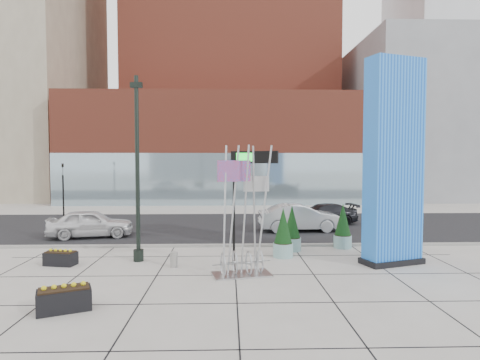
{
  "coord_description": "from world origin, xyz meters",
  "views": [
    {
      "loc": [
        0.75,
        -16.08,
        4.43
      ],
      "look_at": [
        1.26,
        2.0,
        3.48
      ],
      "focal_mm": 30.0,
      "sensor_mm": 36.0,
      "label": 1
    }
  ],
  "objects_px": {
    "blue_pylon": "(393,166)",
    "car_silver_mid": "(300,218)",
    "overhead_street_sign": "(251,166)",
    "car_white_west": "(91,224)",
    "public_art_sculpture": "(242,241)",
    "lamp_post": "(138,186)",
    "concrete_bollard": "(174,260)"
  },
  "relations": [
    {
      "from": "overhead_street_sign",
      "to": "car_silver_mid",
      "type": "height_order",
      "value": "overhead_street_sign"
    },
    {
      "from": "car_silver_mid",
      "to": "lamp_post",
      "type": "bearing_deg",
      "value": 126.88
    },
    {
      "from": "public_art_sculpture",
      "to": "overhead_street_sign",
      "type": "xyz_separation_m",
      "value": [
        0.55,
        3.8,
        2.81
      ]
    },
    {
      "from": "public_art_sculpture",
      "to": "car_silver_mid",
      "type": "xyz_separation_m",
      "value": [
        3.86,
        9.23,
        -0.48
      ]
    },
    {
      "from": "lamp_post",
      "to": "car_white_west",
      "type": "distance_m",
      "value": 7.09
    },
    {
      "from": "blue_pylon",
      "to": "public_art_sculpture",
      "type": "bearing_deg",
      "value": 174.92
    },
    {
      "from": "public_art_sculpture",
      "to": "car_white_west",
      "type": "height_order",
      "value": "public_art_sculpture"
    },
    {
      "from": "blue_pylon",
      "to": "concrete_bollard",
      "type": "distance_m",
      "value": 9.94
    },
    {
      "from": "overhead_street_sign",
      "to": "car_silver_mid",
      "type": "xyz_separation_m",
      "value": [
        3.31,
        5.43,
        -3.29
      ]
    },
    {
      "from": "overhead_street_sign",
      "to": "car_white_west",
      "type": "relative_size",
      "value": 1.04
    },
    {
      "from": "blue_pylon",
      "to": "car_white_west",
      "type": "xyz_separation_m",
      "value": [
        -14.72,
        6.1,
        -3.37
      ]
    },
    {
      "from": "concrete_bollard",
      "to": "overhead_street_sign",
      "type": "bearing_deg",
      "value": 37.82
    },
    {
      "from": "car_white_west",
      "to": "car_silver_mid",
      "type": "relative_size",
      "value": 0.91
    },
    {
      "from": "lamp_post",
      "to": "car_silver_mid",
      "type": "bearing_deg",
      "value": 40.08
    },
    {
      "from": "lamp_post",
      "to": "concrete_bollard",
      "type": "relative_size",
      "value": 12.93
    },
    {
      "from": "overhead_street_sign",
      "to": "car_silver_mid",
      "type": "distance_m",
      "value": 7.16
    },
    {
      "from": "car_white_west",
      "to": "public_art_sculpture",
      "type": "bearing_deg",
      "value": -143.92
    },
    {
      "from": "lamp_post",
      "to": "car_white_west",
      "type": "bearing_deg",
      "value": 125.84
    },
    {
      "from": "overhead_street_sign",
      "to": "public_art_sculpture",
      "type": "bearing_deg",
      "value": -75.52
    },
    {
      "from": "blue_pylon",
      "to": "car_silver_mid",
      "type": "height_order",
      "value": "blue_pylon"
    },
    {
      "from": "blue_pylon",
      "to": "lamp_post",
      "type": "xyz_separation_m",
      "value": [
        -10.83,
        0.72,
        -0.89
      ]
    },
    {
      "from": "car_silver_mid",
      "to": "concrete_bollard",
      "type": "bearing_deg",
      "value": 137.2
    },
    {
      "from": "blue_pylon",
      "to": "public_art_sculpture",
      "type": "height_order",
      "value": "blue_pylon"
    },
    {
      "from": "lamp_post",
      "to": "public_art_sculpture",
      "type": "bearing_deg",
      "value": -26.87
    },
    {
      "from": "public_art_sculpture",
      "to": "car_white_west",
      "type": "bearing_deg",
      "value": 125.63
    },
    {
      "from": "public_art_sculpture",
      "to": "car_silver_mid",
      "type": "bearing_deg",
      "value": 55.45
    },
    {
      "from": "concrete_bollard",
      "to": "public_art_sculpture",
      "type": "bearing_deg",
      "value": -24.07
    },
    {
      "from": "concrete_bollard",
      "to": "overhead_street_sign",
      "type": "height_order",
      "value": "overhead_street_sign"
    },
    {
      "from": "car_white_west",
      "to": "car_silver_mid",
      "type": "height_order",
      "value": "car_silver_mid"
    },
    {
      "from": "lamp_post",
      "to": "public_art_sculpture",
      "type": "distance_m",
      "value": 5.34
    },
    {
      "from": "overhead_street_sign",
      "to": "concrete_bollard",
      "type": "bearing_deg",
      "value": -119.43
    },
    {
      "from": "blue_pylon",
      "to": "overhead_street_sign",
      "type": "bearing_deg",
      "value": 140.24
    }
  ]
}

